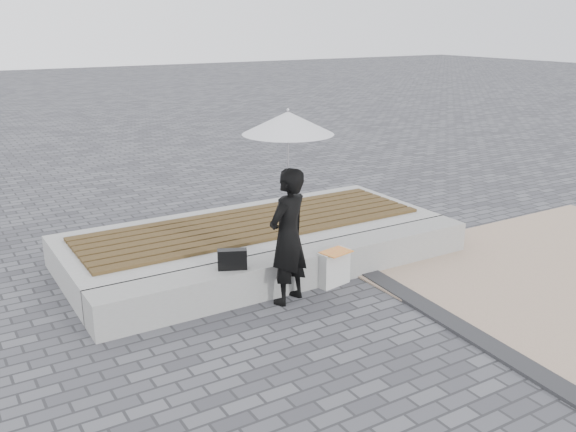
# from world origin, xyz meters

# --- Properties ---
(ground) EXTENTS (80.00, 80.00, 0.00)m
(ground) POSITION_xyz_m (0.00, 0.00, 0.00)
(ground) COLOR #535459
(ground) RESTS_ON ground
(edging_band) EXTENTS (0.61, 5.20, 0.04)m
(edging_band) POSITION_xyz_m (0.75, -0.50, 0.02)
(edging_band) COLOR #2B2B2D
(edging_band) RESTS_ON ground
(seating_ledge) EXTENTS (5.00, 0.45, 0.40)m
(seating_ledge) POSITION_xyz_m (0.00, 1.60, 0.20)
(seating_ledge) COLOR #9B9B96
(seating_ledge) RESTS_ON ground
(timber_platform) EXTENTS (5.00, 2.00, 0.40)m
(timber_platform) POSITION_xyz_m (0.00, 2.80, 0.20)
(timber_platform) COLOR #ABAAA5
(timber_platform) RESTS_ON ground
(timber_decking) EXTENTS (4.60, 1.40, 0.04)m
(timber_decking) POSITION_xyz_m (0.00, 2.80, 0.42)
(timber_decking) COLOR #503D1F
(timber_decking) RESTS_ON timber_platform
(woman) EXTENTS (0.66, 0.55, 1.53)m
(woman) POSITION_xyz_m (-0.38, 1.26, 0.77)
(woman) COLOR black
(woman) RESTS_ON ground
(parasol) EXTENTS (0.96, 0.96, 1.23)m
(parasol) POSITION_xyz_m (-0.38, 1.26, 2.01)
(parasol) COLOR #B5B5BA
(parasol) RESTS_ON ground
(handbag) EXTENTS (0.34, 0.23, 0.23)m
(handbag) POSITION_xyz_m (-0.92, 1.55, 0.51)
(handbag) COLOR black
(handbag) RESTS_ON seating_ledge
(canvas_tote) EXTENTS (0.43, 0.24, 0.43)m
(canvas_tote) POSITION_xyz_m (0.32, 1.37, 0.21)
(canvas_tote) COLOR #BBBCB7
(canvas_tote) RESTS_ON ground
(magazine) EXTENTS (0.38, 0.31, 0.01)m
(magazine) POSITION_xyz_m (0.32, 1.32, 0.43)
(magazine) COLOR red
(magazine) RESTS_ON canvas_tote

